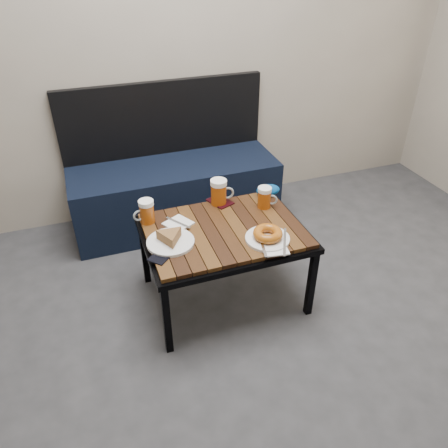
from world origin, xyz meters
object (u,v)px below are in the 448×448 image
object	(u,v)px
beer_mug_centre	(219,192)
passport_burgundy	(220,202)
bench	(174,187)
plate_bagel	(268,236)
knit_pouch	(268,190)
cafe_table	(224,235)
passport_navy	(161,256)
plate_pie	(170,239)
beer_mug_left	(146,211)
beer_mug_right	(265,197)

from	to	relation	value
beer_mug_centre	passport_burgundy	xyz separation A→B (m)	(0.01, 0.01, -0.07)
bench	plate_bagel	size ratio (longest dim) A/B	4.96
plate_bagel	knit_pouch	world-z (taller)	same
cafe_table	passport_navy	size ratio (longest dim) A/B	7.11
plate_pie	cafe_table	bearing A→B (deg)	6.83
beer_mug_centre	passport_navy	world-z (taller)	beer_mug_centre
beer_mug_left	knit_pouch	bearing A→B (deg)	173.80
cafe_table	plate_bagel	bearing A→B (deg)	-44.39
cafe_table	plate_pie	bearing A→B (deg)	-173.17
plate_pie	passport_burgundy	world-z (taller)	plate_pie
cafe_table	beer_mug_right	xyz separation A→B (m)	(0.28, 0.13, 0.11)
plate_pie	passport_navy	bearing A→B (deg)	-127.34
plate_bagel	passport_navy	xyz separation A→B (m)	(-0.53, 0.04, -0.02)
beer_mug_centre	knit_pouch	size ratio (longest dim) A/B	1.05
bench	plate_pie	size ratio (longest dim) A/B	5.91
beer_mug_left	beer_mug_right	xyz separation A→B (m)	(0.65, -0.07, -0.00)
beer_mug_centre	beer_mug_right	world-z (taller)	beer_mug_centre
bench	cafe_table	xyz separation A→B (m)	(0.06, -0.88, 0.16)
beer_mug_left	knit_pouch	size ratio (longest dim) A/B	0.92
plate_pie	passport_navy	xyz separation A→B (m)	(-0.07, -0.09, -0.02)
beer_mug_right	passport_burgundy	bearing A→B (deg)	175.96
passport_navy	beer_mug_right	bearing A→B (deg)	67.77
beer_mug_left	beer_mug_right	bearing A→B (deg)	163.75
bench	passport_burgundy	xyz separation A→B (m)	(0.12, -0.62, 0.20)
cafe_table	beer_mug_left	distance (m)	0.43
bench	plate_bagel	world-z (taller)	bench
beer_mug_right	passport_navy	world-z (taller)	beer_mug_right
knit_pouch	beer_mug_right	bearing A→B (deg)	-122.29
cafe_table	plate_pie	distance (m)	0.30
cafe_table	beer_mug_left	size ratio (longest dim) A/B	6.51
plate_bagel	passport_burgundy	distance (m)	0.44
bench	passport_burgundy	world-z (taller)	bench
cafe_table	plate_bagel	distance (m)	0.25
passport_navy	knit_pouch	distance (m)	0.81
plate_bagel	passport_navy	distance (m)	0.53
passport_burgundy	passport_navy	bearing A→B (deg)	-160.24
plate_bagel	knit_pouch	bearing A→B (deg)	65.51
bench	beer_mug_left	world-z (taller)	bench
plate_pie	plate_bagel	world-z (taller)	plate_pie
bench	knit_pouch	distance (m)	0.79
beer_mug_right	plate_pie	xyz separation A→B (m)	(-0.58, -0.16, -0.04)
beer_mug_left	plate_bagel	bearing A→B (deg)	135.55
cafe_table	beer_mug_right	world-z (taller)	beer_mug_right
knit_pouch	passport_burgundy	bearing A→B (deg)	177.34
bench	beer_mug_right	size ratio (longest dim) A/B	11.46
passport_burgundy	plate_bagel	bearing A→B (deg)	-98.49
beer_mug_right	plate_pie	bearing A→B (deg)	-136.82
passport_burgundy	bench	bearing A→B (deg)	79.37
bench	knit_pouch	xyz separation A→B (m)	(0.42, -0.63, 0.23)
bench	beer_mug_right	world-z (taller)	bench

